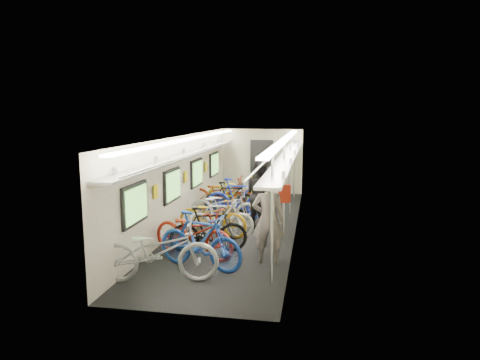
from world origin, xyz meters
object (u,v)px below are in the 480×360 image
at_px(bicycle_0, 158,251).
at_px(passenger_mid, 260,194).
at_px(bicycle_1, 200,241).
at_px(passenger_near, 268,220).
at_px(backpack, 284,194).

relative_size(bicycle_0, passenger_mid, 1.19).
xyz_separation_m(bicycle_1, passenger_near, (1.26, 0.55, 0.33)).
distance_m(bicycle_0, backpack, 3.03).
relative_size(bicycle_1, backpack, 4.90).
bearing_deg(passenger_mid, bicycle_1, 116.05).
relative_size(passenger_near, passenger_mid, 0.99).
xyz_separation_m(passenger_near, backpack, (0.26, 0.79, 0.39)).
bearing_deg(backpack, passenger_mid, 105.89).
relative_size(bicycle_0, backpack, 5.66).
relative_size(bicycle_0, bicycle_1, 1.15).
bearing_deg(bicycle_1, bicycle_0, 161.64).
height_order(bicycle_1, backpack, backpack).
relative_size(passenger_mid, backpack, 4.76).
bearing_deg(backpack, passenger_near, -114.92).
xyz_separation_m(bicycle_0, passenger_mid, (1.32, 3.89, 0.34)).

